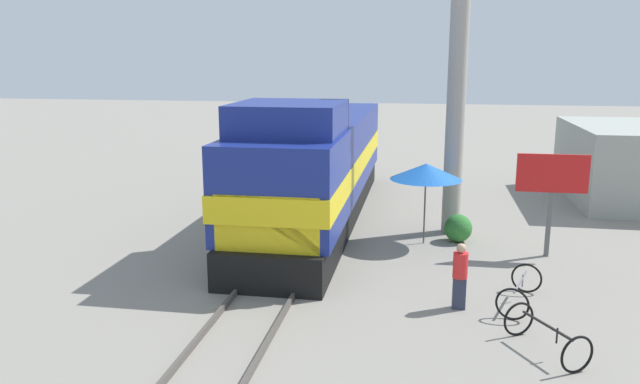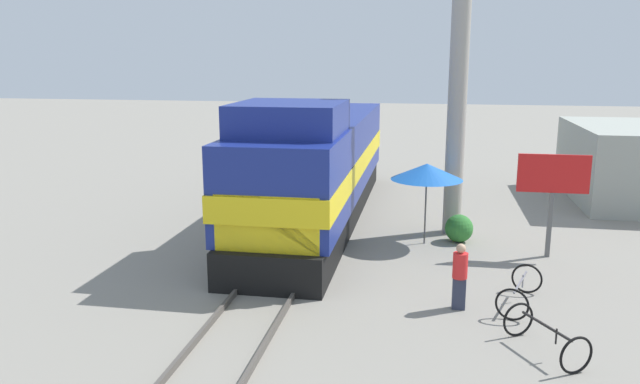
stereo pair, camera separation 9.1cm
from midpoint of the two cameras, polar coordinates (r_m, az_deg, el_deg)
name	(u,v)px [view 1 (the left image)]	position (r m, az deg, el deg)	size (l,w,h in m)	color
ground_plane	(290,259)	(18.00, -2.92, -6.17)	(120.00, 120.00, 0.00)	gray
rail_near	(266,256)	(18.14, -5.15, -5.81)	(0.08, 33.79, 0.15)	#4C4742
rail_far	(314,258)	(17.84, -0.66, -6.08)	(0.08, 33.79, 0.15)	#4C4742
locomotive	(315,168)	(21.47, -0.57, 2.23)	(3.14, 14.89, 4.47)	black
utility_pole	(457,86)	(20.38, 12.28, 9.49)	(1.80, 0.60, 9.53)	#9E998E
vendor_umbrella	(426,172)	(19.21, 9.54, 1.86)	(2.19, 2.19, 2.52)	#4C4C4C
billboard_sign	(552,180)	(18.87, 20.32, 1.00)	(1.98, 0.12, 3.00)	#595959
shrub_cluster	(458,228)	(19.98, 12.39, -3.25)	(0.87, 0.87, 0.87)	#2D722D
person_bystander	(460,274)	(14.71, 12.50, -7.33)	(0.34, 0.34, 1.56)	#2D3347
bicycle	(520,290)	(15.40, 17.64, -8.53)	(1.28, 2.03, 0.74)	black
bicycle_spare	(546,335)	(13.23, 19.78, -12.22)	(1.50, 1.87, 0.74)	black
building_block_distant	(640,163)	(27.96, 27.16, 2.35)	(5.29, 6.94, 3.02)	#999E93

